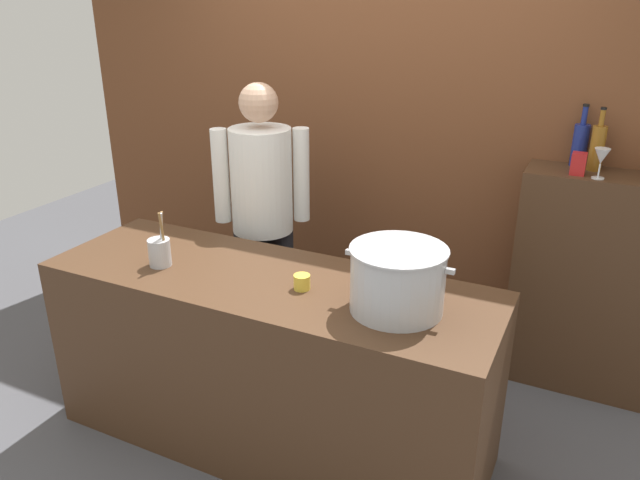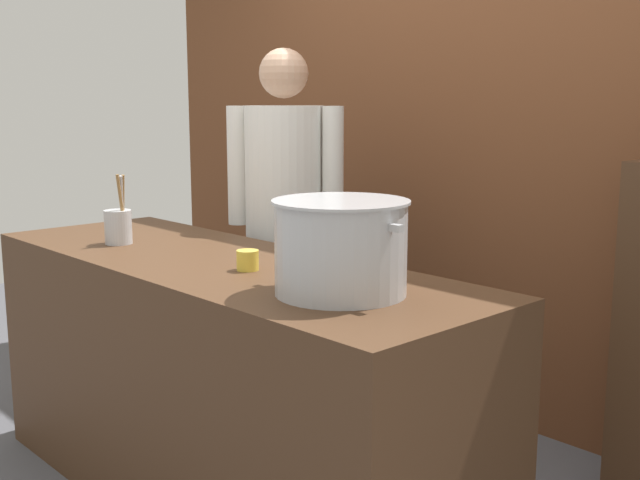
{
  "view_description": "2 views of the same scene",
  "coord_description": "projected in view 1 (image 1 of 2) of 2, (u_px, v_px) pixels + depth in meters",
  "views": [
    {
      "loc": [
        1.3,
        -2.13,
        2.1
      ],
      "look_at": [
        0.12,
        0.29,
        1.0
      ],
      "focal_mm": 34.29,
      "sensor_mm": 36.0,
      "label": 1
    },
    {
      "loc": [
        2.17,
        -1.55,
        1.45
      ],
      "look_at": [
        0.22,
        0.27,
        0.97
      ],
      "focal_mm": 43.99,
      "sensor_mm": 36.0,
      "label": 2
    }
  ],
  "objects": [
    {
      "name": "brick_back_panel",
      "position": [
        382.0,
        97.0,
        3.69
      ],
      "size": [
        4.4,
        0.1,
        3.0
      ],
      "primitive_type": "cube",
      "color": "brown",
      "rests_on": "ground_plane"
    },
    {
      "name": "butter_jar",
      "position": [
        302.0,
        282.0,
        2.63
      ],
      "size": [
        0.07,
        0.07,
        0.07
      ],
      "primitive_type": "cylinder",
      "color": "yellow",
      "rests_on": "prep_counter"
    },
    {
      "name": "ground_plane",
      "position": [
        273.0,
        438.0,
        3.09
      ],
      "size": [
        8.0,
        8.0,
        0.0
      ],
      "primitive_type": "plane",
      "color": "#4C4C51"
    },
    {
      "name": "utensil_crock",
      "position": [
        160.0,
        251.0,
        2.85
      ],
      "size": [
        0.1,
        0.1,
        0.27
      ],
      "color": "#B7BABF",
      "rests_on": "prep_counter"
    },
    {
      "name": "prep_counter",
      "position": [
        270.0,
        362.0,
        2.92
      ],
      "size": [
        2.1,
        0.7,
        0.9
      ],
      "primitive_type": "cube",
      "color": "#472D1C",
      "rests_on": "ground_plane"
    },
    {
      "name": "spice_tin_red",
      "position": [
        578.0,
        164.0,
        3.06
      ],
      "size": [
        0.07,
        0.07,
        0.11
      ],
      "primitive_type": "cube",
      "color": "red",
      "rests_on": "bar_cabinet"
    },
    {
      "name": "stockpot_large",
      "position": [
        397.0,
        280.0,
        2.42
      ],
      "size": [
        0.45,
        0.39,
        0.27
      ],
      "color": "#B7BABF",
      "rests_on": "prep_counter"
    },
    {
      "name": "bar_cabinet",
      "position": [
        586.0,
        284.0,
        3.32
      ],
      "size": [
        0.76,
        0.32,
        1.24
      ],
      "primitive_type": "cube",
      "color": "#472D1C",
      "rests_on": "ground_plane"
    },
    {
      "name": "wine_bottle_amber",
      "position": [
        597.0,
        147.0,
        3.11
      ],
      "size": [
        0.07,
        0.07,
        0.32
      ],
      "color": "#8C5919",
      "rests_on": "bar_cabinet"
    },
    {
      "name": "wine_bottle_cobalt",
      "position": [
        580.0,
        144.0,
        3.19
      ],
      "size": [
        0.08,
        0.08,
        0.32
      ],
      "color": "navy",
      "rests_on": "bar_cabinet"
    },
    {
      "name": "wine_glass_wide",
      "position": [
        601.0,
        157.0,
        2.97
      ],
      "size": [
        0.08,
        0.08,
        0.15
      ],
      "color": "silver",
      "rests_on": "bar_cabinet"
    },
    {
      "name": "chef",
      "position": [
        262.0,
        209.0,
        3.42
      ],
      "size": [
        0.48,
        0.41,
        1.66
      ],
      "rotation": [
        0.0,
        0.0,
        3.64
      ],
      "color": "black",
      "rests_on": "ground_plane"
    }
  ]
}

